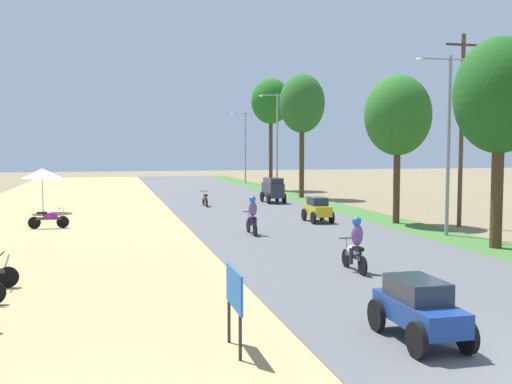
{
  "coord_description": "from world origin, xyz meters",
  "views": [
    {
      "loc": [
        -8.0,
        -7.52,
        3.75
      ],
      "look_at": [
        -0.8,
        21.82,
        1.51
      ],
      "focal_mm": 42.04,
      "sensor_mm": 36.0,
      "label": 1
    }
  ],
  "objects_px": {
    "parked_motorbike_fourth": "(49,218)",
    "streetlamp_near": "(449,132)",
    "median_tree_fifth": "(271,102)",
    "car_hatchback_yellow": "(317,209)",
    "car_sedan_blue": "(419,307)",
    "streetlamp_mid": "(277,136)",
    "car_van_charcoal": "(273,189)",
    "median_tree_fourth": "(302,104)",
    "vendor_umbrella": "(42,173)",
    "median_tree_third": "(398,116)",
    "median_tree_second": "(500,97)",
    "streetlamp_far": "(245,142)",
    "utility_pole_near": "(461,127)",
    "motorbike_ahead_second": "(252,216)",
    "motorbike_ahead_third": "(205,198)",
    "street_signboard": "(234,294)",
    "motorbike_foreground_rider": "(355,246)"
  },
  "relations": [
    {
      "from": "car_hatchback_yellow",
      "to": "parked_motorbike_fourth",
      "type": "bearing_deg",
      "value": 176.32
    },
    {
      "from": "car_van_charcoal",
      "to": "motorbike_ahead_second",
      "type": "height_order",
      "value": "car_van_charcoal"
    },
    {
      "from": "streetlamp_far",
      "to": "car_hatchback_yellow",
      "type": "bearing_deg",
      "value": -96.62
    },
    {
      "from": "streetlamp_far",
      "to": "motorbike_ahead_second",
      "type": "height_order",
      "value": "streetlamp_far"
    },
    {
      "from": "street_signboard",
      "to": "motorbike_foreground_rider",
      "type": "distance_m",
      "value": 7.68
    },
    {
      "from": "streetlamp_mid",
      "to": "car_van_charcoal",
      "type": "xyz_separation_m",
      "value": [
        -3.19,
        -10.24,
        -3.75
      ]
    },
    {
      "from": "parked_motorbike_fourth",
      "to": "median_tree_third",
      "type": "distance_m",
      "value": 17.12
    },
    {
      "from": "vendor_umbrella",
      "to": "car_van_charcoal",
      "type": "bearing_deg",
      "value": 11.08
    },
    {
      "from": "vendor_umbrella",
      "to": "car_hatchback_yellow",
      "type": "relative_size",
      "value": 1.26
    },
    {
      "from": "parked_motorbike_fourth",
      "to": "streetlamp_near",
      "type": "height_order",
      "value": "streetlamp_near"
    },
    {
      "from": "motorbike_ahead_second",
      "to": "motorbike_foreground_rider",
      "type": "bearing_deg",
      "value": -81.58
    },
    {
      "from": "median_tree_second",
      "to": "streetlamp_mid",
      "type": "xyz_separation_m",
      "value": [
        -0.02,
        29.55,
        -0.82
      ]
    },
    {
      "from": "streetlamp_far",
      "to": "streetlamp_mid",
      "type": "bearing_deg",
      "value": -90.0
    },
    {
      "from": "streetlamp_near",
      "to": "car_hatchback_yellow",
      "type": "bearing_deg",
      "value": 125.09
    },
    {
      "from": "motorbike_ahead_third",
      "to": "vendor_umbrella",
      "type": "bearing_deg",
      "value": -170.82
    },
    {
      "from": "median_tree_second",
      "to": "median_tree_third",
      "type": "bearing_deg",
      "value": 91.52
    },
    {
      "from": "street_signboard",
      "to": "utility_pole_near",
      "type": "relative_size",
      "value": 0.17
    },
    {
      "from": "street_signboard",
      "to": "median_tree_fourth",
      "type": "relative_size",
      "value": 0.16
    },
    {
      "from": "car_van_charcoal",
      "to": "motorbike_foreground_rider",
      "type": "xyz_separation_m",
      "value": [
        -3.58,
        -22.14,
        -0.17
      ]
    },
    {
      "from": "car_van_charcoal",
      "to": "streetlamp_near",
      "type": "bearing_deg",
      "value": -78.77
    },
    {
      "from": "parked_motorbike_fourth",
      "to": "median_tree_second",
      "type": "relative_size",
      "value": 0.23
    },
    {
      "from": "car_sedan_blue",
      "to": "car_hatchback_yellow",
      "type": "distance_m",
      "value": 18.33
    },
    {
      "from": "motorbike_ahead_third",
      "to": "streetlamp_near",
      "type": "bearing_deg",
      "value": -61.66
    },
    {
      "from": "motorbike_ahead_third",
      "to": "motorbike_ahead_second",
      "type": "bearing_deg",
      "value": -90.0
    },
    {
      "from": "streetlamp_far",
      "to": "car_hatchback_yellow",
      "type": "distance_m",
      "value": 33.33
    },
    {
      "from": "streetlamp_near",
      "to": "streetlamp_far",
      "type": "relative_size",
      "value": 1.02
    },
    {
      "from": "utility_pole_near",
      "to": "motorbike_ahead_second",
      "type": "distance_m",
      "value": 11.01
    },
    {
      "from": "motorbike_foreground_rider",
      "to": "motorbike_ahead_second",
      "type": "bearing_deg",
      "value": 98.42
    },
    {
      "from": "median_tree_third",
      "to": "streetlamp_near",
      "type": "bearing_deg",
      "value": -87.6
    },
    {
      "from": "median_tree_third",
      "to": "car_hatchback_yellow",
      "type": "height_order",
      "value": "median_tree_third"
    },
    {
      "from": "vendor_umbrella",
      "to": "car_van_charcoal",
      "type": "xyz_separation_m",
      "value": [
        14.3,
        2.8,
        -1.28
      ]
    },
    {
      "from": "vendor_umbrella",
      "to": "car_sedan_blue",
      "type": "xyz_separation_m",
      "value": [
        9.33,
        -25.61,
        -1.57
      ]
    },
    {
      "from": "median_tree_fourth",
      "to": "car_hatchback_yellow",
      "type": "xyz_separation_m",
      "value": [
        -3.9,
        -14.43,
        -6.2
      ]
    },
    {
      "from": "motorbike_foreground_rider",
      "to": "car_hatchback_yellow",
      "type": "bearing_deg",
      "value": 75.67
    },
    {
      "from": "parked_motorbike_fourth",
      "to": "median_tree_second",
      "type": "xyz_separation_m",
      "value": [
        16.53,
        -9.53,
        5.04
      ]
    },
    {
      "from": "median_tree_fifth",
      "to": "utility_pole_near",
      "type": "bearing_deg",
      "value": -85.29
    },
    {
      "from": "streetlamp_mid",
      "to": "car_van_charcoal",
      "type": "relative_size",
      "value": 3.41
    },
    {
      "from": "vendor_umbrella",
      "to": "median_tree_third",
      "type": "distance_m",
      "value": 19.74
    },
    {
      "from": "streetlamp_near",
      "to": "median_tree_fifth",
      "type": "bearing_deg",
      "value": 89.68
    },
    {
      "from": "parked_motorbike_fourth",
      "to": "median_tree_third",
      "type": "relative_size",
      "value": 0.25
    },
    {
      "from": "vendor_umbrella",
      "to": "motorbike_ahead_third",
      "type": "distance_m",
      "value": 9.79
    },
    {
      "from": "median_tree_fifth",
      "to": "car_sedan_blue",
      "type": "relative_size",
      "value": 4.34
    },
    {
      "from": "median_tree_fifth",
      "to": "car_van_charcoal",
      "type": "height_order",
      "value": "median_tree_fifth"
    },
    {
      "from": "vendor_umbrella",
      "to": "median_tree_fourth",
      "type": "xyz_separation_m",
      "value": [
        17.56,
        6.63,
        4.64
      ]
    },
    {
      "from": "motorbike_foreground_rider",
      "to": "median_tree_fourth",
      "type": "bearing_deg",
      "value": 75.23
    },
    {
      "from": "median_tree_fourth",
      "to": "median_tree_fifth",
      "type": "relative_size",
      "value": 0.93
    },
    {
      "from": "vendor_umbrella",
      "to": "median_tree_third",
      "type": "height_order",
      "value": "median_tree_third"
    },
    {
      "from": "street_signboard",
      "to": "motorbike_ahead_third",
      "type": "distance_m",
      "value": 27.06
    },
    {
      "from": "car_hatchback_yellow",
      "to": "car_van_charcoal",
      "type": "height_order",
      "value": "car_van_charcoal"
    },
    {
      "from": "parked_motorbike_fourth",
      "to": "median_tree_fifth",
      "type": "bearing_deg",
      "value": 53.65
    }
  ]
}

